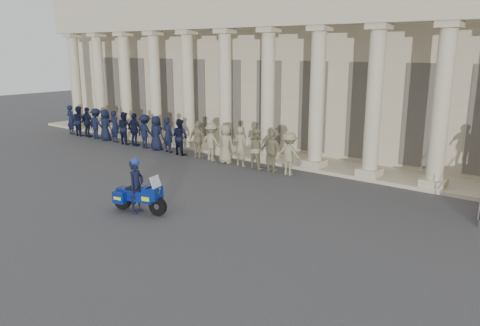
% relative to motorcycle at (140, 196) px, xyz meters
% --- Properties ---
extents(ground, '(90.00, 90.00, 0.00)m').
position_rel_motorcycle_xyz_m(ground, '(0.46, 0.63, -0.58)').
color(ground, '#3A3A3C').
rests_on(ground, ground).
extents(building, '(40.00, 12.50, 9.00)m').
position_rel_motorcycle_xyz_m(building, '(0.46, 15.38, 3.95)').
color(building, tan).
rests_on(building, ground).
extents(officer_rank, '(17.30, 0.70, 1.86)m').
position_rel_motorcycle_xyz_m(officer_rank, '(-6.63, 7.14, 0.35)').
color(officer_rank, black).
rests_on(officer_rank, ground).
extents(motorcycle, '(2.05, 1.03, 1.33)m').
position_rel_motorcycle_xyz_m(motorcycle, '(0.00, 0.00, 0.00)').
color(motorcycle, black).
rests_on(motorcycle, ground).
extents(rider, '(0.56, 0.72, 1.86)m').
position_rel_motorcycle_xyz_m(rider, '(-0.11, -0.03, 0.34)').
color(rider, black).
rests_on(rider, ground).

